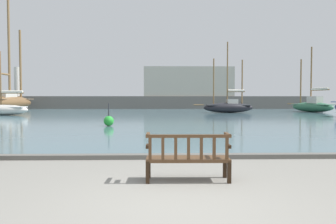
% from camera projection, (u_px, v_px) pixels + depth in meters
% --- Properties ---
extents(ground_plane, '(160.00, 160.00, 0.00)m').
position_uv_depth(ground_plane, '(175.00, 206.00, 4.84)').
color(ground_plane, gray).
extents(harbor_water, '(100.00, 80.00, 0.08)m').
position_uv_depth(harbor_water, '(161.00, 110.00, 48.79)').
color(harbor_water, '#476670').
rests_on(harbor_water, ground).
extents(quay_edge_kerb, '(40.00, 0.30, 0.12)m').
position_uv_depth(quay_edge_kerb, '(168.00, 156.00, 8.68)').
color(quay_edge_kerb, '#5B5954').
rests_on(quay_edge_kerb, ground).
extents(park_bench, '(1.61, 0.54, 0.92)m').
position_uv_depth(park_bench, '(188.00, 157.00, 6.30)').
color(park_bench, black).
rests_on(park_bench, ground).
extents(sailboat_mid_starboard, '(3.84, 11.21, 16.36)m').
position_uv_depth(sailboat_mid_starboard, '(9.00, 101.00, 43.50)').
color(sailboat_mid_starboard, brown).
rests_on(sailboat_mid_starboard, harbor_water).
extents(sailboat_mid_port, '(6.72, 1.83, 7.78)m').
position_uv_depth(sailboat_mid_port, '(229.00, 106.00, 36.09)').
color(sailboat_mid_port, black).
rests_on(sailboat_mid_port, harbor_water).
extents(sailboat_far_starboard, '(5.94, 2.23, 5.98)m').
position_uv_depth(sailboat_far_starboard, '(3.00, 109.00, 30.68)').
color(sailboat_far_starboard, silver).
rests_on(sailboat_far_starboard, harbor_water).
extents(sailboat_nearest_starboard, '(3.25, 7.86, 7.62)m').
position_uv_depth(sailboat_nearest_starboard, '(312.00, 105.00, 38.21)').
color(sailboat_nearest_starboard, '#2D6647').
rests_on(sailboat_nearest_starboard, harbor_water).
extents(channel_buoy, '(0.56, 0.56, 1.26)m').
position_uv_depth(channel_buoy, '(109.00, 121.00, 18.30)').
color(channel_buoy, green).
rests_on(channel_buoy, harbor_water).
extents(far_breakwater, '(50.96, 2.40, 6.69)m').
position_uv_depth(far_breakwater, '(169.00, 95.00, 51.77)').
color(far_breakwater, '#66605B').
rests_on(far_breakwater, ground).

